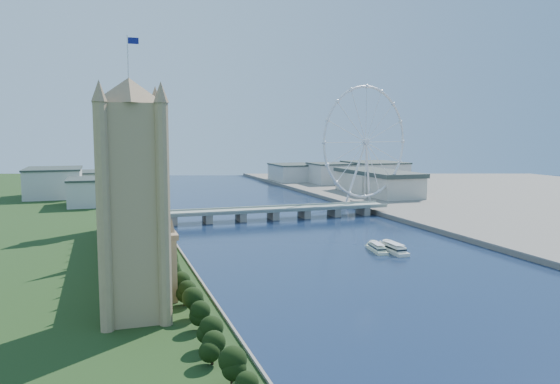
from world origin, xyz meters
name	(u,v)px	position (x,y,z in m)	size (l,w,h in m)	color
ground	(505,335)	(0.00, 0.00, 0.00)	(2000.00, 2000.00, 0.00)	navy
tree_row	(186,292)	(-113.00, 66.00, 9.08)	(7.53, 199.53, 19.68)	black
victoria_tower	(132,192)	(-135.00, 55.00, 54.49)	(28.16, 28.16, 112.00)	tan
parliament_range	(135,231)	(-128.00, 170.00, 18.48)	(24.00, 200.00, 70.00)	tan
big_ben	(125,147)	(-128.00, 278.00, 66.57)	(20.02, 20.02, 110.00)	tan
westminster_bridge	(273,212)	(0.00, 300.00, 6.63)	(220.00, 22.00, 9.50)	gray
london_eye	(366,142)	(119.98, 355.08, 67.52)	(113.60, 39.12, 124.30)	silver
county_hall	(377,196)	(175.00, 430.00, 0.00)	(54.00, 144.00, 35.00)	beige
city_skyline	(244,177)	(39.22, 560.08, 16.96)	(505.00, 280.00, 32.00)	beige
tour_boat_near	(393,253)	(32.90, 142.62, 0.00)	(8.14, 31.76, 7.04)	silver
tour_boat_far	(377,252)	(24.37, 148.85, 0.00)	(7.07, 27.76, 6.11)	#E2EEC7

